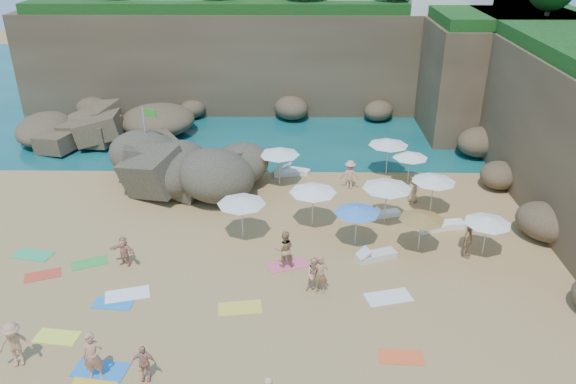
{
  "coord_description": "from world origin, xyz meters",
  "views": [
    {
      "loc": [
        2.37,
        -22.82,
        14.65
      ],
      "look_at": [
        2.0,
        3.0,
        2.0
      ],
      "focal_mm": 35.0,
      "sensor_mm": 36.0,
      "label": 1
    }
  ],
  "objects_px": {
    "rock_outcrop": "(190,189)",
    "person_stand_2": "(350,175)",
    "lounger_0": "(288,173)",
    "person_stand_4": "(413,189)",
    "person_stand_1": "(285,249)",
    "parasol_2": "(434,178)",
    "person_stand_5": "(237,172)",
    "parasol_1": "(410,155)",
    "parasol_0": "(279,152)",
    "flag_pole": "(148,133)",
    "person_stand_0": "(93,356)",
    "person_stand_3": "(468,241)"
  },
  "relations": [
    {
      "from": "rock_outcrop",
      "to": "person_stand_1",
      "type": "bearing_deg",
      "value": -54.46
    },
    {
      "from": "person_stand_3",
      "to": "person_stand_5",
      "type": "bearing_deg",
      "value": 85.73
    },
    {
      "from": "lounger_0",
      "to": "person_stand_2",
      "type": "xyz_separation_m",
      "value": [
        3.71,
        -1.9,
        0.75
      ]
    },
    {
      "from": "flag_pole",
      "to": "person_stand_2",
      "type": "height_order",
      "value": "flag_pole"
    },
    {
      "from": "parasol_2",
      "to": "person_stand_4",
      "type": "bearing_deg",
      "value": 119.39
    },
    {
      "from": "rock_outcrop",
      "to": "person_stand_4",
      "type": "distance_m",
      "value": 13.13
    },
    {
      "from": "person_stand_0",
      "to": "person_stand_1",
      "type": "bearing_deg",
      "value": 41.9
    },
    {
      "from": "parasol_1",
      "to": "person_stand_0",
      "type": "xyz_separation_m",
      "value": [
        -13.89,
        -16.42,
        -0.87
      ]
    },
    {
      "from": "parasol_2",
      "to": "person_stand_2",
      "type": "height_order",
      "value": "parasol_2"
    },
    {
      "from": "parasol_0",
      "to": "rock_outcrop",
      "type": "bearing_deg",
      "value": -171.93
    },
    {
      "from": "parasol_0",
      "to": "person_stand_3",
      "type": "xyz_separation_m",
      "value": [
        9.17,
        -8.01,
        -1.28
      ]
    },
    {
      "from": "rock_outcrop",
      "to": "parasol_2",
      "type": "relative_size",
      "value": 2.97
    },
    {
      "from": "parasol_2",
      "to": "lounger_0",
      "type": "relative_size",
      "value": 1.26
    },
    {
      "from": "rock_outcrop",
      "to": "person_stand_2",
      "type": "bearing_deg",
      "value": 1.43
    },
    {
      "from": "flag_pole",
      "to": "parasol_2",
      "type": "bearing_deg",
      "value": -15.44
    },
    {
      "from": "parasol_1",
      "to": "parasol_2",
      "type": "bearing_deg",
      "value": -81.69
    },
    {
      "from": "parasol_2",
      "to": "person_stand_4",
      "type": "distance_m",
      "value": 1.99
    },
    {
      "from": "parasol_0",
      "to": "person_stand_4",
      "type": "distance_m",
      "value": 8.1
    },
    {
      "from": "flag_pole",
      "to": "person_stand_4",
      "type": "relative_size",
      "value": 2.94
    },
    {
      "from": "flag_pole",
      "to": "person_stand_1",
      "type": "distance_m",
      "value": 13.24
    },
    {
      "from": "parasol_2",
      "to": "person_stand_3",
      "type": "height_order",
      "value": "parasol_2"
    },
    {
      "from": "person_stand_1",
      "to": "flag_pole",
      "type": "bearing_deg",
      "value": -54.55
    },
    {
      "from": "parasol_1",
      "to": "person_stand_0",
      "type": "distance_m",
      "value": 21.52
    },
    {
      "from": "rock_outcrop",
      "to": "person_stand_3",
      "type": "bearing_deg",
      "value": -26.55
    },
    {
      "from": "rock_outcrop",
      "to": "lounger_0",
      "type": "distance_m",
      "value": 6.24
    },
    {
      "from": "person_stand_4",
      "to": "person_stand_5",
      "type": "bearing_deg",
      "value": -132.78
    },
    {
      "from": "lounger_0",
      "to": "person_stand_4",
      "type": "height_order",
      "value": "person_stand_4"
    },
    {
      "from": "person_stand_0",
      "to": "person_stand_3",
      "type": "xyz_separation_m",
      "value": [
        15.19,
        8.1,
        -0.11
      ]
    },
    {
      "from": "person_stand_1",
      "to": "lounger_0",
      "type": "bearing_deg",
      "value": -95.18
    },
    {
      "from": "person_stand_3",
      "to": "person_stand_1",
      "type": "bearing_deg",
      "value": 126.55
    },
    {
      "from": "parasol_0",
      "to": "person_stand_0",
      "type": "xyz_separation_m",
      "value": [
        -6.02,
        -16.11,
        -1.17
      ]
    },
    {
      "from": "person_stand_0",
      "to": "person_stand_3",
      "type": "bearing_deg",
      "value": 22.18
    },
    {
      "from": "person_stand_1",
      "to": "person_stand_4",
      "type": "relative_size",
      "value": 1.19
    },
    {
      "from": "flag_pole",
      "to": "person_stand_5",
      "type": "relative_size",
      "value": 3.15
    },
    {
      "from": "flag_pole",
      "to": "person_stand_0",
      "type": "height_order",
      "value": "flag_pole"
    },
    {
      "from": "lounger_0",
      "to": "person_stand_5",
      "type": "height_order",
      "value": "person_stand_5"
    },
    {
      "from": "parasol_0",
      "to": "person_stand_1",
      "type": "distance_m",
      "value": 9.03
    },
    {
      "from": "lounger_0",
      "to": "person_stand_0",
      "type": "distance_m",
      "value": 18.69
    },
    {
      "from": "flag_pole",
      "to": "parasol_2",
      "type": "xyz_separation_m",
      "value": [
        16.43,
        -4.54,
        -0.84
      ]
    },
    {
      "from": "rock_outcrop",
      "to": "parasol_2",
      "type": "xyz_separation_m",
      "value": [
        13.77,
        -2.76,
        2.06
      ]
    },
    {
      "from": "lounger_0",
      "to": "person_stand_5",
      "type": "xyz_separation_m",
      "value": [
        -3.11,
        -1.23,
        0.57
      ]
    },
    {
      "from": "rock_outcrop",
      "to": "person_stand_2",
      "type": "xyz_separation_m",
      "value": [
        9.57,
        0.24,
        0.9
      ]
    },
    {
      "from": "person_stand_5",
      "to": "parasol_2",
      "type": "bearing_deg",
      "value": -26.37
    },
    {
      "from": "person_stand_5",
      "to": "parasol_1",
      "type": "bearing_deg",
      "value": -7.13
    },
    {
      "from": "parasol_0",
      "to": "parasol_1",
      "type": "distance_m",
      "value": 7.88
    },
    {
      "from": "parasol_2",
      "to": "lounger_0",
      "type": "height_order",
      "value": "parasol_2"
    },
    {
      "from": "parasol_2",
      "to": "parasol_0",
      "type": "bearing_deg",
      "value": 157.33
    },
    {
      "from": "parasol_0",
      "to": "parasol_1",
      "type": "bearing_deg",
      "value": 2.2
    },
    {
      "from": "person_stand_4",
      "to": "parasol_0",
      "type": "bearing_deg",
      "value": -135.87
    },
    {
      "from": "person_stand_1",
      "to": "person_stand_0",
      "type": "bearing_deg",
      "value": 42.74
    }
  ]
}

